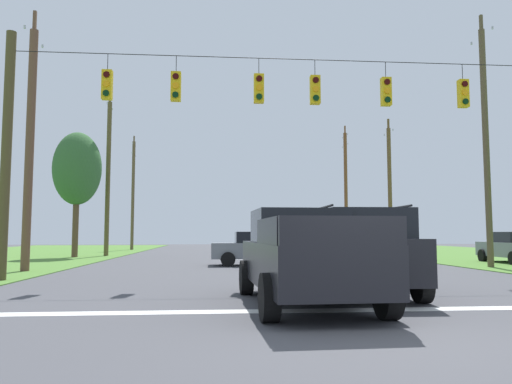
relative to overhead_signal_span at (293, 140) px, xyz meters
name	(u,v)px	position (x,y,z in m)	size (l,w,h in m)	color
ground_plane	(376,334)	(-0.20, -8.56, -4.48)	(120.00, 120.00, 0.00)	#47474C
stop_bar_stripe	(338,310)	(-0.20, -6.37, -4.47)	(15.52, 0.45, 0.01)	white
lane_dash_0	(290,280)	(-0.20, -0.37, -4.47)	(0.15, 2.50, 0.01)	white
lane_dash_1	(268,266)	(-0.20, 5.94, -4.47)	(0.15, 2.50, 0.01)	white
lane_dash_2	(257,259)	(-0.20, 11.82, -4.47)	(0.15, 2.50, 0.01)	white
lane_dash_3	(247,253)	(-0.20, 20.81, -4.47)	(0.15, 2.50, 0.01)	white
lane_dash_4	(242,250)	(-0.20, 26.64, -4.47)	(0.15, 2.50, 0.01)	white
overhead_signal_span	(293,140)	(0.00, 0.00, 0.00)	(18.38, 0.31, 7.79)	#4E4427
pickup_truck	(304,256)	(-0.70, -5.56, -3.51)	(2.45, 5.47, 1.95)	black
suv_black	(355,249)	(0.82, -3.99, -3.42)	(2.28, 4.83, 2.05)	black
distant_car_crossing_white	(348,246)	(4.39, 9.54, -3.69)	(4.34, 2.10, 1.52)	silver
distant_car_far_parked	(258,248)	(-0.55, 6.82, -3.69)	(4.32, 2.05, 1.52)	slate
utility_pole_mid_right	(486,141)	(9.11, 4.39, 0.93)	(0.26, 1.78, 11.06)	brown
utility_pole_far_right	(390,188)	(9.18, 16.36, 0.01)	(0.27, 1.76, 9.24)	brown
utility_pole_near_left	(346,188)	(9.41, 28.31, 1.17)	(0.31, 1.91, 11.44)	brown
utility_pole_far_left	(30,144)	(-9.67, 3.72, 0.39)	(0.32, 1.97, 10.20)	brown
utility_pole_distant_right	(108,176)	(-9.49, 16.61, 0.71)	(0.29, 1.58, 10.60)	brown
utility_pole_distant_left	(133,192)	(-9.89, 28.67, 0.69)	(0.27, 1.90, 10.23)	brown
tree_roadside_far_right	(77,169)	(-10.98, 14.91, 0.89)	(2.89, 2.89, 7.65)	brown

